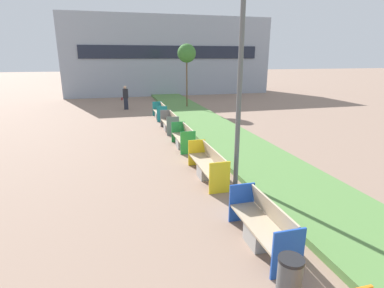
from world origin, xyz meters
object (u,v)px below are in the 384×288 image
at_px(bench_grey_frame, 170,124).
at_px(street_lamp_post, 242,28).
at_px(bench_teal_frame, 160,113).
at_px(sapling_tree_far, 187,54).
at_px(bench_blue_frame, 263,228).
at_px(bench_yellow_frame, 208,166).
at_px(pedestrian_walking, 126,97).
at_px(bench_green_frame, 184,139).
at_px(litter_bin, 288,286).

xyz_separation_m(bench_grey_frame, street_lamp_post, (0.61, -7.49, 4.13)).
bearing_deg(bench_teal_frame, sapling_tree_far, 51.95).
bearing_deg(street_lamp_post, bench_blue_frame, -101.96).
height_order(bench_yellow_frame, bench_teal_frame, same).
relative_size(bench_grey_frame, bench_teal_frame, 1.01).
relative_size(bench_blue_frame, pedestrian_walking, 1.16).
xyz_separation_m(sapling_tree_far, pedestrian_walking, (-4.47, 0.84, -3.10)).
bearing_deg(bench_green_frame, litter_bin, -92.98).
xyz_separation_m(bench_green_frame, bench_grey_frame, (0.00, 3.20, 0.00)).
distance_m(bench_teal_frame, sapling_tree_far, 5.49).
relative_size(bench_blue_frame, bench_teal_frame, 0.99).
distance_m(bench_green_frame, bench_grey_frame, 3.20).
relative_size(bench_teal_frame, litter_bin, 2.09).
height_order(bench_blue_frame, sapling_tree_far, sapling_tree_far).
bearing_deg(litter_bin, sapling_tree_far, 80.87).
distance_m(bench_teal_frame, street_lamp_post, 11.62).
distance_m(bench_blue_frame, bench_teal_frame, 13.74).
xyz_separation_m(bench_yellow_frame, litter_bin, (-0.47, -5.43, 0.11)).
bearing_deg(bench_teal_frame, bench_yellow_frame, -89.97).
height_order(bench_yellow_frame, street_lamp_post, street_lamp_post).
height_order(bench_blue_frame, litter_bin, litter_bin).
relative_size(bench_grey_frame, sapling_tree_far, 0.44).
xyz_separation_m(bench_teal_frame, sapling_tree_far, (2.54, 3.24, 3.62)).
bearing_deg(bench_grey_frame, bench_blue_frame, -90.00).
bearing_deg(bench_green_frame, bench_yellow_frame, -89.89).
distance_m(bench_grey_frame, litter_bin, 12.09).
xyz_separation_m(bench_grey_frame, sapling_tree_far, (2.54, 6.59, 3.62)).
height_order(bench_blue_frame, bench_green_frame, same).
distance_m(bench_grey_frame, street_lamp_post, 8.58).
height_order(bench_yellow_frame, litter_bin, litter_bin).
xyz_separation_m(bench_yellow_frame, bench_teal_frame, (-0.01, 10.00, -0.01)).
bearing_deg(street_lamp_post, litter_bin, -103.20).
height_order(bench_teal_frame, pedestrian_walking, pedestrian_walking).
height_order(street_lamp_post, pedestrian_walking, street_lamp_post).
height_order(bench_blue_frame, bench_grey_frame, same).
xyz_separation_m(bench_blue_frame, bench_teal_frame, (0.00, 13.74, 0.00)).
bearing_deg(bench_green_frame, bench_teal_frame, 89.99).
height_order(litter_bin, pedestrian_walking, pedestrian_walking).
height_order(bench_green_frame, pedestrian_walking, pedestrian_walking).
bearing_deg(bench_grey_frame, street_lamp_post, -85.33).
relative_size(litter_bin, street_lamp_post, 0.12).
distance_m(litter_bin, pedestrian_walking, 19.57).
xyz_separation_m(bench_grey_frame, litter_bin, (-0.46, -12.08, 0.12)).
distance_m(bench_green_frame, pedestrian_walking, 10.82).
height_order(bench_teal_frame, street_lamp_post, street_lamp_post).
distance_m(bench_yellow_frame, sapling_tree_far, 13.96).
height_order(sapling_tree_far, pedestrian_walking, sapling_tree_far).
xyz_separation_m(bench_blue_frame, pedestrian_walking, (-1.93, 17.82, 0.52)).
height_order(bench_green_frame, sapling_tree_far, sapling_tree_far).
height_order(litter_bin, sapling_tree_far, sapling_tree_far).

